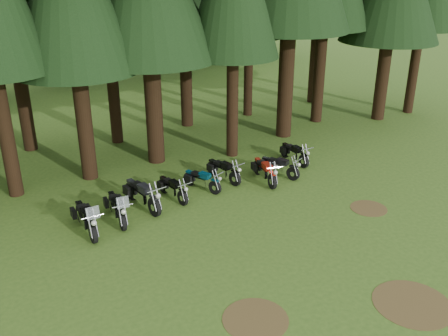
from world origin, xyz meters
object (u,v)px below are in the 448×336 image
at_px(motorcycle_2, 142,195).
at_px(motorcycle_6, 265,172).
at_px(motorcycle_1, 117,209).
at_px(motorcycle_8, 294,154).
at_px(motorcycle_0, 86,219).
at_px(motorcycle_4, 202,181).
at_px(motorcycle_5, 223,171).
at_px(motorcycle_3, 173,189).
at_px(motorcycle_7, 279,167).

bearing_deg(motorcycle_2, motorcycle_6, -12.30).
bearing_deg(motorcycle_1, motorcycle_6, 6.45).
bearing_deg(motorcycle_2, motorcycle_8, -3.27).
bearing_deg(motorcycle_0, motorcycle_4, 11.66).
height_order(motorcycle_0, motorcycle_1, motorcycle_0).
xyz_separation_m(motorcycle_1, motorcycle_5, (5.19, 0.70, -0.04)).
xyz_separation_m(motorcycle_3, motorcycle_7, (4.91, -0.72, 0.01)).
bearing_deg(motorcycle_3, motorcycle_6, -14.42).
bearing_deg(motorcycle_6, motorcycle_8, 34.88).
bearing_deg(motorcycle_0, motorcycle_7, 4.01).
distance_m(motorcycle_2, motorcycle_6, 5.43).
distance_m(motorcycle_4, motorcycle_5, 1.30).
height_order(motorcycle_1, motorcycle_8, motorcycle_1).
height_order(motorcycle_0, motorcycle_8, motorcycle_0).
distance_m(motorcycle_3, motorcycle_6, 4.12).
height_order(motorcycle_7, motorcycle_8, motorcycle_8).
bearing_deg(motorcycle_7, motorcycle_0, 162.24).
distance_m(motorcycle_4, motorcycle_6, 2.78).
xyz_separation_m(motorcycle_4, motorcycle_8, (5.13, 0.02, 0.02)).
distance_m(motorcycle_7, motorcycle_8, 1.79).
bearing_deg(motorcycle_8, motorcycle_6, -154.84).
bearing_deg(motorcycle_1, motorcycle_8, 12.94).
bearing_deg(motorcycle_7, motorcycle_2, 156.73).
height_order(motorcycle_2, motorcycle_8, motorcycle_2).
distance_m(motorcycle_0, motorcycle_2, 2.50).
xyz_separation_m(motorcycle_0, motorcycle_6, (7.80, -0.26, -0.04)).
distance_m(motorcycle_2, motorcycle_4, 2.72).
bearing_deg(motorcycle_8, motorcycle_5, -177.76).
xyz_separation_m(motorcycle_6, motorcycle_8, (2.48, 0.87, -0.03)).
distance_m(motorcycle_0, motorcycle_5, 6.48).
distance_m(motorcycle_3, motorcycle_4, 1.39).
bearing_deg(motorcycle_0, motorcycle_8, 8.53).
xyz_separation_m(motorcycle_1, motorcycle_8, (9.06, 0.45, -0.05)).
bearing_deg(motorcycle_7, motorcycle_8, 9.28).
bearing_deg(motorcycle_1, motorcycle_5, 17.71).
distance_m(motorcycle_2, motorcycle_3, 1.33).
height_order(motorcycle_0, motorcycle_4, motorcycle_0).
bearing_deg(motorcycle_2, motorcycle_3, -3.66).
bearing_deg(motorcycle_7, motorcycle_4, 151.21).
bearing_deg(motorcycle_6, motorcycle_2, -173.07).
xyz_separation_m(motorcycle_5, motorcycle_6, (1.38, -1.11, 0.02)).
bearing_deg(motorcycle_7, motorcycle_1, 160.83).
distance_m(motorcycle_2, motorcycle_8, 7.84).
xyz_separation_m(motorcycle_6, motorcycle_7, (0.87, 0.09, -0.03)).
xyz_separation_m(motorcycle_2, motorcycle_4, (2.71, 0.03, -0.11)).
xyz_separation_m(motorcycle_1, motorcycle_4, (3.93, 0.43, -0.07)).
bearing_deg(motorcycle_6, motorcycle_0, -166.33).
bearing_deg(motorcycle_0, motorcycle_2, 17.97).
height_order(motorcycle_1, motorcycle_5, motorcycle_1).
relative_size(motorcycle_3, motorcycle_5, 0.95).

